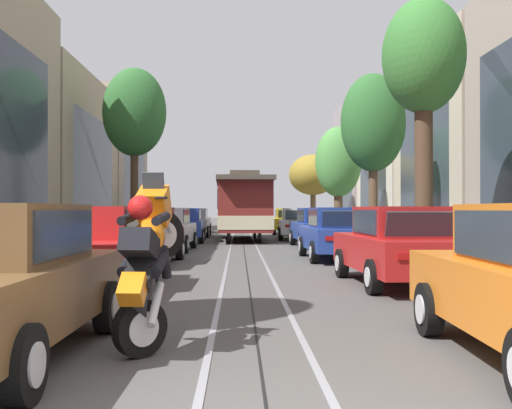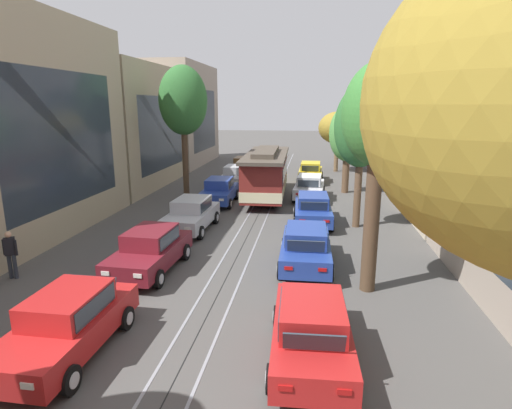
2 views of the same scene
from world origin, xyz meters
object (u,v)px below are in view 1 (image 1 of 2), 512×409
Objects in this scene: parked_car_brown_far_left at (195,220)px; parked_car_blue_fourth_right at (318,227)px; parked_car_red_second_right at (399,245)px; street_tree_kerb_left_second at (134,114)px; street_tree_kerb_right_second at (423,64)px; parked_car_silver_sixth_left at (193,222)px; street_tree_kerb_right_fourth at (338,163)px; parked_car_blue_mid_right at (337,233)px; parked_car_blue_fifth_left at (184,225)px; street_tree_kerb_right_far at (313,175)px; cable_car_trolley at (243,207)px; parked_car_white_fifth_right at (298,224)px; parked_car_yellow_sixth_right at (288,221)px; fire_hydrant at (33,262)px; parked_car_maroon_mid_left at (142,235)px; motorcycle_with_rider at (147,256)px; parked_car_red_second_left at (95,248)px; street_tree_kerb_right_mid at (373,124)px; parked_car_silver_fourth_left at (166,229)px.

parked_car_brown_far_left and parked_car_blue_fourth_right have the same top height.
parked_car_brown_far_left is 0.99× the size of parked_car_red_second_right.
street_tree_kerb_right_second is at bearing -51.73° from street_tree_kerb_left_second.
parked_car_brown_far_left is at bearing 92.59° from parked_car_silver_sixth_left.
parked_car_blue_mid_right is at bearing -99.92° from street_tree_kerb_right_fourth.
parked_car_blue_fifth_left is 1.01× the size of parked_car_silver_sixth_left.
parked_car_blue_fourth_right is 0.81× the size of street_tree_kerb_right_far.
parked_car_blue_fifth_left is 3.24m from cable_car_trolley.
parked_car_white_fifth_right is 14.57m from street_tree_kerb_right_second.
parked_car_red_second_right is (5.80, -15.75, 0.00)m from parked_car_blue_fifth_left.
fire_hydrant is at bearing -107.20° from parked_car_yellow_sixth_right.
street_tree_kerb_right_fourth is (8.06, -1.08, 3.26)m from parked_car_silver_sixth_left.
parked_car_maroon_mid_left is at bearing -129.96° from parked_car_blue_fourth_right.
street_tree_kerb_left_second is at bearing 100.38° from motorcycle_with_rider.
parked_car_red_second_left is 1.00× the size of parked_car_yellow_sixth_right.
street_tree_kerb_right_mid is (2.19, 11.71, 4.16)m from parked_car_red_second_right.
street_tree_kerb_right_mid reaches higher than parked_car_white_fifth_right.
street_tree_kerb_right_mid is (7.99, -4.05, 4.16)m from parked_car_blue_fifth_left.
fire_hydrant is at bearing -116.39° from street_tree_kerb_right_fourth.
parked_car_red_second_right is at bearing -80.02° from cable_car_trolley.
street_tree_kerb_right_fourth is at bearing 75.80° from motorcycle_with_rider.
street_tree_kerb_right_mid is at bearing 87.39° from street_tree_kerb_right_second.
street_tree_kerb_right_far reaches higher than parked_car_silver_sixth_left.
parked_car_blue_fifth_left is (0.15, 16.29, 0.00)m from parked_car_red_second_left.
parked_car_blue_mid_right is at bearing -76.05° from cable_car_trolley.
parked_car_brown_far_left is 5.19× the size of fire_hydrant.
parked_car_red_second_left is 0.99× the size of parked_car_red_second_right.
parked_car_brown_far_left is at bearing 112.42° from parked_car_blue_fourth_right.
street_tree_kerb_right_mid is 8.26m from cable_car_trolley.
parked_car_silver_sixth_left is 8.76m from street_tree_kerb_right_fourth.
cable_car_trolley is 22.57m from motorcycle_with_rider.
street_tree_kerb_right_far is (2.33, 12.03, 3.17)m from parked_car_white_fifth_right.
parked_car_blue_fifth_left is at bearing 88.80° from parked_car_silver_fourth_left.
street_tree_kerb_right_far is 0.59× the size of cable_car_trolley.
street_tree_kerb_right_fourth is (2.24, 8.32, 3.26)m from parked_car_blue_fourth_right.
street_tree_kerb_right_second reaches higher than parked_car_blue_mid_right.
street_tree_kerb_right_second is 0.80× the size of cable_car_trolley.
parked_car_red_second_left and parked_car_blue_mid_right have the same top height.
parked_car_brown_far_left is (-0.13, 16.56, 0.00)m from parked_car_silver_fourth_left.
cable_car_trolley is (2.93, 17.74, 0.86)m from parked_car_red_second_left.
parked_car_red_second_right and parked_car_blue_mid_right have the same top height.
parked_car_red_second_left is 1.00× the size of parked_car_blue_fifth_left.
street_tree_kerb_right_far is at bearing 72.22° from parked_car_maroon_mid_left.
parked_car_yellow_sixth_right is at bearing 89.71° from parked_car_white_fifth_right.
parked_car_yellow_sixth_right is at bearing 56.36° from parked_car_blue_fifth_left.
street_tree_kerb_right_mid is 8.57m from street_tree_kerb_right_fourth.
street_tree_kerb_right_fourth is (8.05, 4.48, 3.26)m from parked_car_blue_fifth_left.
street_tree_kerb_right_fourth is at bearing 29.11° from parked_car_blue_fifth_left.
parked_car_blue_fifth_left and parked_car_blue_fourth_right have the same top height.
street_tree_kerb_left_second reaches higher than parked_car_silver_fourth_left.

